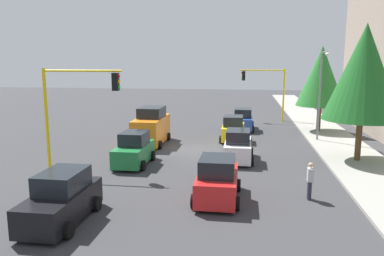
{
  "coord_description": "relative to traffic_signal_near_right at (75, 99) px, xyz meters",
  "views": [
    {
      "loc": [
        25.34,
        3.63,
        6.05
      ],
      "look_at": [
        -1.83,
        -0.32,
        1.2
      ],
      "focal_mm": 34.69,
      "sensor_mm": 36.0,
      "label": 1
    }
  ],
  "objects": [
    {
      "name": "traffic_signal_far_left",
      "position": [
        -20.0,
        11.37,
        -0.22
      ],
      "size": [
        0.36,
        4.59,
        5.43
      ],
      "color": "yellow",
      "rests_on": "ground"
    },
    {
      "name": "sidewalk_kerb",
      "position": [
        -11.0,
        16.21,
        -4.0
      ],
      "size": [
        80.0,
        4.0,
        0.15
      ],
      "primitive_type": "cube",
      "color": "gray",
      "rests_on": "ground"
    },
    {
      "name": "car_blue",
      "position": [
        -14.27,
        9.13,
        -3.17
      ],
      "size": [
        3.94,
        1.99,
        1.98
      ],
      "color": "blue",
      "rests_on": "ground"
    },
    {
      "name": "car_red",
      "position": [
        3.53,
        8.19,
        -3.18
      ],
      "size": [
        3.75,
        2.03,
        1.98
      ],
      "color": "red",
      "rests_on": "ground"
    },
    {
      "name": "car_black",
      "position": [
        6.71,
        2.46,
        -3.17
      ],
      "size": [
        4.07,
        1.99,
        1.98
      ],
      "color": "black",
      "rests_on": "ground"
    },
    {
      "name": "delivery_van_orange",
      "position": [
        -7.31,
        2.38,
        -2.79
      ],
      "size": [
        4.8,
        2.22,
        2.77
      ],
      "color": "orange",
      "rests_on": "ground"
    },
    {
      "name": "pedestrian_crossing",
      "position": [
        2.92,
        12.26,
        -3.16
      ],
      "size": [
        0.4,
        0.24,
        1.7
      ],
      "color": "#262638",
      "rests_on": "ground"
    },
    {
      "name": "car_yellow",
      "position": [
        -9.37,
        8.43,
        -3.18
      ],
      "size": [
        3.64,
        1.99,
        1.98
      ],
      "color": "yellow",
      "rests_on": "ground"
    },
    {
      "name": "car_green",
      "position": [
        -1.54,
        2.79,
        -3.18
      ],
      "size": [
        3.71,
        1.96,
        1.98
      ],
      "color": "#1E7238",
      "rests_on": "ground"
    },
    {
      "name": "lane_arrow_near",
      "position": [
        5.51,
        2.71,
        -4.07
      ],
      "size": [
        2.4,
        1.1,
        1.1
      ],
      "color": "silver",
      "rests_on": "ground"
    },
    {
      "name": "tree_roadside_near",
      "position": [
        -4.0,
        16.21,
        1.41
      ],
      "size": [
        4.55,
        4.55,
        8.34
      ],
      "color": "brown",
      "rests_on": "ground"
    },
    {
      "name": "car_white",
      "position": [
        -3.33,
        8.93,
        -3.18
      ],
      "size": [
        3.7,
        1.92,
        1.98
      ],
      "color": "white",
      "rests_on": "ground"
    },
    {
      "name": "street_lamp_curbside",
      "position": [
        -9.61,
        14.91,
        0.28
      ],
      "size": [
        2.15,
        0.28,
        7.0
      ],
      "color": "slate",
      "rests_on": "ground"
    },
    {
      "name": "tree_roadside_mid",
      "position": [
        -14.0,
        15.71,
        0.82
      ],
      "size": [
        4.09,
        4.09,
        7.46
      ],
      "color": "brown",
      "rests_on": "ground"
    },
    {
      "name": "traffic_signal_near_right",
      "position": [
        0.0,
        0.0,
        0.0
      ],
      "size": [
        0.36,
        4.59,
        5.76
      ],
      "color": "yellow",
      "rests_on": "ground"
    },
    {
      "name": "ground_plane",
      "position": [
        -6.0,
        5.71,
        -4.07
      ],
      "size": [
        120.0,
        120.0,
        0.0
      ],
      "primitive_type": "plane",
      "color": "#353538"
    }
  ]
}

